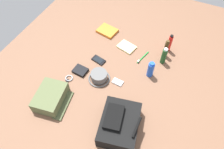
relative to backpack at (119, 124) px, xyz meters
name	(u,v)px	position (x,y,z in m)	size (l,w,h in m)	color
ground_plane	(112,78)	(-0.36, -0.22, -0.08)	(2.64, 2.02, 0.02)	brown
backpack	(119,124)	(0.00, 0.00, 0.00)	(0.36, 0.30, 0.15)	black
toiletry_pouch	(51,97)	(0.02, -0.53, -0.02)	(0.28, 0.26, 0.09)	#56603D
bucket_hat	(99,77)	(-0.30, -0.31, -0.03)	(0.17, 0.17, 0.07)	#5E5E5E
sunscreen_spray	(170,43)	(-0.84, 0.10, 0.02)	(0.03, 0.03, 0.17)	red
cologne_bottle	(166,49)	(-0.77, 0.09, 0.02)	(0.03, 0.03, 0.17)	#473319
shampoo_bottle	(164,56)	(-0.69, 0.10, 0.01)	(0.04, 0.04, 0.16)	#19471E
deodorant_spray	(151,69)	(-0.51, 0.04, 0.01)	(0.05, 0.05, 0.15)	blue
paperback_novel	(107,31)	(-0.83, -0.49, -0.05)	(0.17, 0.20, 0.02)	orange
cell_phone	(99,60)	(-0.47, -0.40, -0.06)	(0.09, 0.13, 0.01)	black
media_player	(118,82)	(-0.34, -0.16, -0.06)	(0.06, 0.09, 0.01)	#B7B7BC
wristwatch	(69,78)	(-0.20, -0.53, -0.06)	(0.07, 0.06, 0.01)	#99999E
toothbrush	(142,58)	(-0.65, -0.07, -0.06)	(0.16, 0.05, 0.02)	#198C33
wallet	(80,71)	(-0.31, -0.48, -0.05)	(0.09, 0.11, 0.02)	black
notepad	(127,47)	(-0.71, -0.24, -0.06)	(0.11, 0.15, 0.02)	beige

